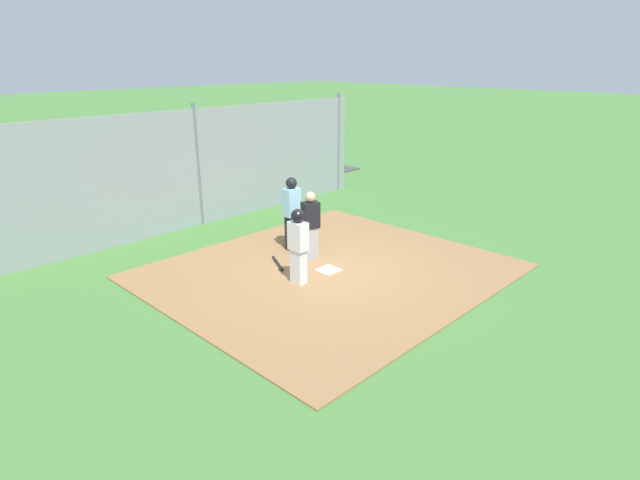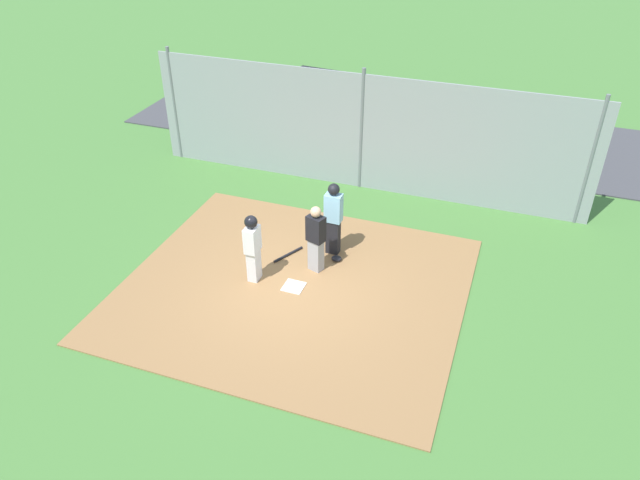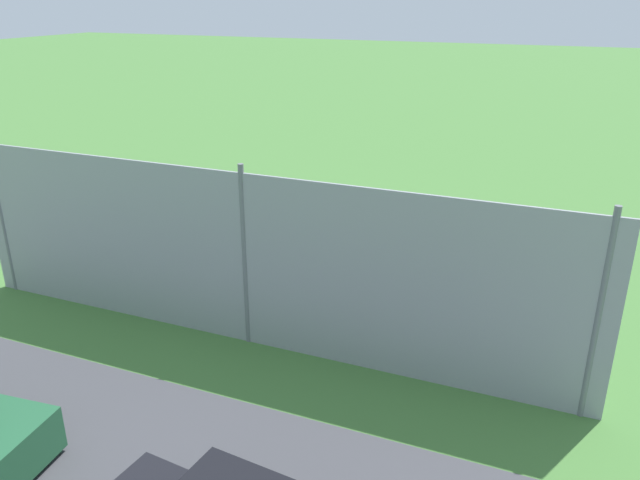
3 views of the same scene
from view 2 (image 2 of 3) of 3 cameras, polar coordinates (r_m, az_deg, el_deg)
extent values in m
plane|color=#477A38|center=(13.05, -2.51, -4.57)|extent=(140.00, 140.00, 0.00)
cube|color=olive|center=(13.04, -2.51, -4.52)|extent=(7.20, 6.40, 0.03)
cube|color=white|center=(13.02, -2.51, -4.43)|extent=(0.44, 0.44, 0.02)
cube|color=#9E9EA3|center=(13.33, -0.39, -1.42)|extent=(0.35, 0.30, 0.76)
cube|color=black|center=(12.95, -0.40, 1.07)|extent=(0.44, 0.37, 0.60)
sphere|color=tan|center=(12.74, -0.41, 2.68)|extent=(0.24, 0.24, 0.24)
cube|color=black|center=(13.88, 1.25, 0.34)|extent=(0.30, 0.23, 0.85)
cube|color=#8CC1E0|center=(13.48, 1.29, 3.06)|extent=(0.39, 0.27, 0.67)
sphere|color=black|center=(13.25, 1.31, 4.82)|extent=(0.27, 0.27, 0.27)
cube|color=silver|center=(13.12, -6.28, -2.36)|extent=(0.22, 0.30, 0.74)
cube|color=white|center=(12.75, -6.45, 0.07)|extent=(0.26, 0.38, 0.59)
sphere|color=tan|center=(12.53, -6.57, 1.63)|extent=(0.23, 0.23, 0.23)
sphere|color=black|center=(12.52, -6.57, 1.71)|extent=(0.28, 0.28, 0.28)
cylinder|color=black|center=(13.98, -3.03, -1.38)|extent=(0.44, 0.79, 0.06)
ellipsoid|color=black|center=(13.78, 1.58, -1.76)|extent=(0.24, 0.20, 0.12)
cube|color=#93999E|center=(16.31, 3.96, 10.08)|extent=(12.00, 0.05, 3.20)
cylinder|color=slate|center=(15.87, 24.25, 6.74)|extent=(0.10, 0.10, 3.35)
cylinder|color=slate|center=(16.28, 3.97, 10.33)|extent=(0.10, 0.10, 3.35)
cylinder|color=slate|center=(18.53, -13.60, 12.39)|extent=(0.10, 0.10, 3.35)
cube|color=#424247|center=(20.79, 7.21, 10.42)|extent=(18.00, 5.20, 0.04)
cube|color=#235B38|center=(20.59, 15.50, 10.51)|extent=(4.35, 2.10, 0.64)
cube|color=#1E4E2F|center=(20.38, 16.18, 11.99)|extent=(2.45, 1.78, 0.56)
cylinder|color=black|center=(19.83, 11.45, 9.88)|extent=(0.61, 0.24, 0.60)
cylinder|color=black|center=(21.41, 11.82, 11.60)|extent=(0.61, 0.24, 0.60)
cylinder|color=black|center=(19.94, 19.34, 8.76)|extent=(0.61, 0.24, 0.60)
cylinder|color=black|center=(21.51, 19.17, 10.55)|extent=(0.61, 0.24, 0.60)
cube|color=black|center=(21.90, 0.55, 13.07)|extent=(4.35, 2.10, 0.64)
cube|color=black|center=(21.76, 0.19, 14.61)|extent=(2.45, 1.78, 0.56)
cylinder|color=black|center=(22.18, 4.78, 12.95)|extent=(0.61, 0.24, 0.60)
cylinder|color=black|center=(20.70, 3.03, 11.50)|extent=(0.61, 0.24, 0.60)
cylinder|color=black|center=(23.22, -1.69, 13.99)|extent=(0.61, 0.24, 0.60)
cylinder|color=black|center=(21.81, -3.75, 12.63)|extent=(0.61, 0.24, 0.60)
camera|label=1|loc=(12.43, -55.66, 1.82)|focal=29.05mm
camera|label=3|loc=(25.00, -1.74, 28.60)|focal=35.09mm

